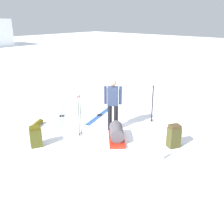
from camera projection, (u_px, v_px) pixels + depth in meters
The scene contains 11 objects.
ground_plane at pixel (112, 132), 8.31m from camera, with size 80.00×80.00×0.00m, color white.
skier_standing at pixel (113, 102), 8.19m from camera, with size 0.38×0.47×1.70m.
ski_pair_near at pixel (62, 116), 9.59m from camera, with size 1.51×1.55×0.05m.
ski_pair_far at pixel (100, 115), 9.68m from camera, with size 1.95×0.77×0.05m.
backpack_large_dark at pixel (36, 137), 7.34m from camera, with size 0.41×0.39×0.61m.
backpack_bright at pixel (174, 136), 7.29m from camera, with size 0.42×0.39×0.68m.
ski_poles_planted_near at pixel (80, 114), 7.87m from camera, with size 0.17×0.10×1.29m.
ski_poles_planted_far at pixel (153, 102), 8.92m from camera, with size 0.15×0.09×1.31m.
gear_sled at pixel (117, 133), 7.71m from camera, with size 1.11×1.09×0.49m.
sleeping_mat_rolled at pixel (37, 124), 8.72m from camera, with size 0.18×0.18×0.55m, color brown.
thermos_bottle at pixel (163, 154), 6.74m from camera, with size 0.07×0.07×0.26m, color #B4AEB9.
Camera 1 is at (-5.69, -4.97, 3.53)m, focal length 41.40 mm.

